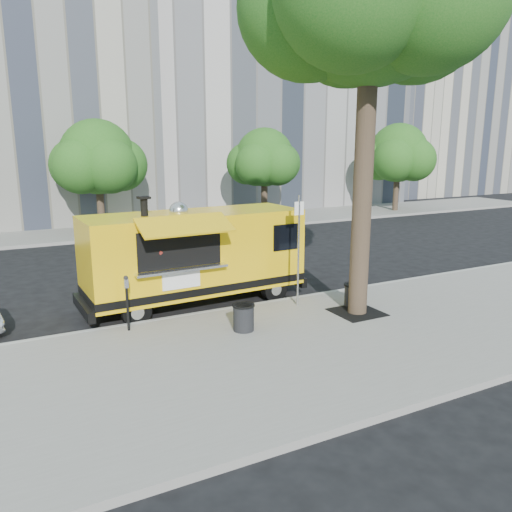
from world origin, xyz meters
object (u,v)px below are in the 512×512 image
Objects in this scene: sign_post at (299,244)px; trash_bin_left at (244,317)px; far_tree_b at (97,157)px; trash_bin_right at (353,294)px; parking_meter at (127,297)px; far_tree_d at (398,153)px; food_truck at (194,254)px; far_tree_c at (264,158)px.

trash_bin_left is at bearing -154.04° from sign_post.
far_tree_b is 15.85m from trash_bin_right.
parking_meter is 2.19× the size of trash_bin_right.
trash_bin_right is at bearing -135.48° from far_tree_d.
food_truck is 4.48m from trash_bin_right.
far_tree_c is 17.82m from parking_meter.
trash_bin_left is (-2.14, -1.04, -1.36)m from sign_post.
sign_post is at bearing 25.96° from trash_bin_left.
far_tree_d reaches higher than sign_post.
trash_bin_left is (-8.59, -14.99, -3.23)m from far_tree_c.
far_tree_d is 21.79m from sign_post.
trash_bin_right is (3.60, -2.47, -0.98)m from food_truck.
far_tree_d is 21.52m from trash_bin_right.
far_tree_b reaches higher than trash_bin_right.
sign_post reaches higher than food_truck.
far_tree_b is at bearing 91.54° from trash_bin_left.
far_tree_b reaches higher than far_tree_c.
far_tree_d is at bearing -0.30° from far_tree_b.
trash_bin_right is (-5.15, -14.70, -3.24)m from far_tree_c.
far_tree_d is 4.23× the size of parking_meter.
trash_bin_right is at bearing -30.04° from sign_post.
sign_post is 2.25× the size of parking_meter.
far_tree_b is at bearing 81.90° from parking_meter.
far_tree_c is 10.00m from far_tree_d.
far_tree_d is 22.63m from food_truck.
far_tree_c is at bearing 51.34° from parking_meter.
parking_meter is 2.75m from food_truck.
far_tree_b is 9.03× the size of trash_bin_right.
far_tree_c is 1.74× the size of sign_post.
sign_post is at bearing -79.85° from far_tree_b.
trash_bin_right is at bearing -37.12° from food_truck.
food_truck is (-2.31, 1.72, -0.39)m from sign_post.
far_tree_b is 4.12× the size of parking_meter.
sign_post is (-16.45, -14.15, -2.04)m from far_tree_d.
far_tree_c is 0.81× the size of food_truck.
food_truck reaches higher than parking_meter.
food_truck is 2.93m from trash_bin_left.
far_tree_c is at bearing 60.19° from trash_bin_left.
sign_post is 2.74m from trash_bin_left.
far_tree_d is at bearing 40.70° from sign_post.
trash_bin_left is at bearing -89.22° from food_truck.
far_tree_c reaches higher than trash_bin_left.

